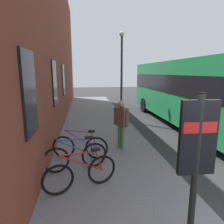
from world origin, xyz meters
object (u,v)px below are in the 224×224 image
at_px(bicycle_beside_lamp, 81,173).
at_px(city_bus, 184,89).
at_px(transit_info_sign, 197,148).
at_px(street_lamp, 122,68).
at_px(bicycle_under_window, 80,147).
at_px(bicycle_by_door, 76,156).
at_px(pedestrian_near_bus, 121,120).

xyz_separation_m(bicycle_beside_lamp, city_bus, (5.94, -5.57, 1.41)).
height_order(transit_info_sign, street_lamp, street_lamp).
distance_m(bicycle_under_window, street_lamp, 6.24).
bearing_deg(bicycle_by_door, transit_info_sign, -146.07).
bearing_deg(street_lamp, transit_info_sign, 176.26).
bearing_deg(bicycle_beside_lamp, transit_info_sign, -136.37).
bearing_deg(bicycle_beside_lamp, city_bus, -43.12).
height_order(city_bus, street_lamp, street_lamp).
bearing_deg(city_bus, bicycle_beside_lamp, 136.88).
relative_size(transit_info_sign, street_lamp, 0.50).
bearing_deg(transit_info_sign, pedestrian_near_bus, 4.31).
height_order(pedestrian_near_bus, street_lamp, street_lamp).
height_order(bicycle_beside_lamp, city_bus, city_bus).
xyz_separation_m(bicycle_beside_lamp, bicycle_by_door, (0.96, 0.15, 0.00)).
height_order(bicycle_by_door, city_bus, city_bus).
bearing_deg(bicycle_under_window, transit_info_sign, -153.54).
bearing_deg(transit_info_sign, bicycle_beside_lamp, 43.63).
distance_m(bicycle_beside_lamp, street_lamp, 7.71).
bearing_deg(bicycle_beside_lamp, street_lamp, -18.10).
relative_size(bicycle_by_door, street_lamp, 0.36).
relative_size(bicycle_by_door, city_bus, 0.17).
bearing_deg(bicycle_under_window, bicycle_by_door, 171.51).
bearing_deg(pedestrian_near_bus, city_bus, -49.47).
distance_m(city_bus, street_lamp, 3.62).
relative_size(bicycle_under_window, city_bus, 0.17).
relative_size(bicycle_beside_lamp, bicycle_under_window, 0.98).
bearing_deg(street_lamp, bicycle_under_window, 156.21).
bearing_deg(pedestrian_near_bus, bicycle_by_door, 132.50).
bearing_deg(bicycle_under_window, city_bus, -52.91).
bearing_deg(street_lamp, bicycle_beside_lamp, 161.90).
relative_size(bicycle_under_window, transit_info_sign, 0.72).
relative_size(transit_info_sign, city_bus, 0.23).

